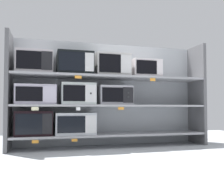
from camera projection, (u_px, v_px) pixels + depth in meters
ground at (136, 161)px, 2.69m from camera, size 6.80×6.00×0.02m
back_panel at (108, 94)px, 3.93m from camera, size 3.00×0.04×1.58m
upright_left at (8, 91)px, 3.32m from camera, size 0.05×0.45×1.58m
upright_right at (197, 94)px, 4.06m from camera, size 0.05×0.45×1.58m
shelf_0 at (112, 134)px, 3.66m from camera, size 2.80×0.45×0.03m
microwave_0 at (34, 123)px, 3.39m from camera, size 0.49×0.35×0.33m
microwave_1 at (75, 124)px, 3.53m from camera, size 0.55×0.39×0.30m
price_tag_0 at (35, 142)px, 3.16m from camera, size 0.08×0.00×0.04m
price_tag_1 at (75, 140)px, 3.29m from camera, size 0.08×0.00×0.04m
shelf_1 at (112, 106)px, 3.68m from camera, size 2.80×0.45×0.03m
microwave_2 at (36, 95)px, 3.41m from camera, size 0.53×0.39×0.26m
microwave_3 at (78, 94)px, 3.55m from camera, size 0.47×0.43×0.30m
microwave_4 at (114, 95)px, 3.69m from camera, size 0.49×0.39×0.28m
price_tag_2 at (35, 109)px, 3.18m from camera, size 0.09×0.00×0.05m
price_tag_3 at (78, 109)px, 3.32m from camera, size 0.06×0.00×0.05m
price_tag_4 at (121, 108)px, 3.48m from camera, size 0.08×0.00×0.04m
shelf_2 at (112, 77)px, 3.70m from camera, size 2.80×0.45×0.03m
microwave_5 at (35, 63)px, 3.42m from camera, size 0.48×0.38×0.31m
microwave_6 at (75, 64)px, 3.56m from camera, size 0.50×0.41×0.32m
microwave_7 at (112, 65)px, 3.70m from camera, size 0.50×0.34×0.33m
microwave_8 at (145, 69)px, 3.84m from camera, size 0.44×0.34×0.27m
price_tag_5 at (78, 77)px, 3.34m from camera, size 0.09×0.00×0.04m
price_tag_6 at (153, 80)px, 3.62m from camera, size 0.08×0.00×0.04m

